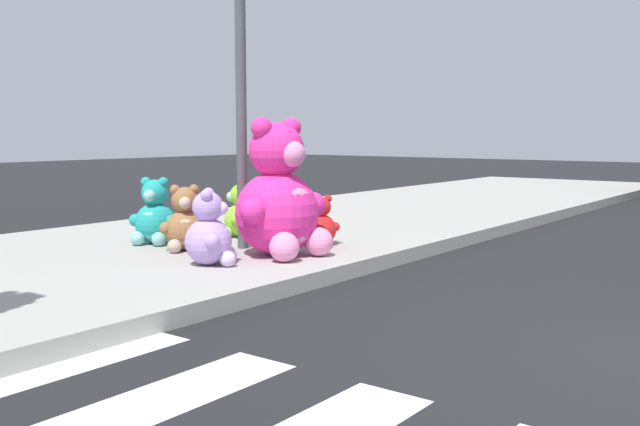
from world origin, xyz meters
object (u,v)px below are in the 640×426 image
at_px(sign_pole, 241,84).
at_px(plush_red, 321,225).
at_px(plush_teal, 154,217).
at_px(plush_lavender, 211,234).
at_px(plush_pink_large, 280,201).
at_px(plush_lime, 240,215).
at_px(plush_brown, 185,224).

relative_size(sign_pole, plush_red, 5.91).
relative_size(plush_teal, plush_red, 1.34).
distance_m(plush_teal, plush_lavender, 1.48).
bearing_deg(plush_red, plush_lavender, 176.61).
bearing_deg(plush_lavender, sign_pole, 25.68).
bearing_deg(plush_pink_large, plush_lime, 60.56).
xyz_separation_m(plush_brown, plush_red, (1.14, -0.88, -0.05)).
distance_m(sign_pole, plush_brown, 1.54).
distance_m(sign_pole, plush_lavender, 1.71).
distance_m(sign_pole, plush_lime, 1.66).
distance_m(plush_brown, plush_red, 1.44).
bearing_deg(plush_red, plush_teal, 124.81).
bearing_deg(sign_pole, plush_brown, 140.94).
bearing_deg(plush_brown, sign_pole, -39.06).
height_order(plush_teal, plush_red, plush_teal).
relative_size(plush_brown, plush_lime, 1.06).
bearing_deg(plush_brown, plush_pink_large, -69.27).
relative_size(plush_lime, plush_red, 1.18).
height_order(sign_pole, plush_lime, sign_pole).
bearing_deg(sign_pole, plush_pink_large, -99.14).
relative_size(plush_brown, plush_red, 1.25).
bearing_deg(sign_pole, plush_lavender, -154.32).
bearing_deg(plush_teal, plush_lime, -22.56).
bearing_deg(sign_pole, plush_lime, 45.97).
height_order(plush_red, plush_lavender, plush_lavender).
xyz_separation_m(plush_brown, plush_lime, (1.03, 0.22, -0.02)).
distance_m(plush_teal, plush_red, 1.81).
distance_m(plush_pink_large, plush_teal, 1.61).
xyz_separation_m(sign_pole, plush_brown, (-0.46, 0.37, -1.43)).
xyz_separation_m(plush_lime, plush_red, (0.11, -1.10, -0.04)).
xyz_separation_m(plush_teal, plush_red, (1.03, -1.48, -0.07)).
bearing_deg(plush_red, plush_lime, 95.48).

